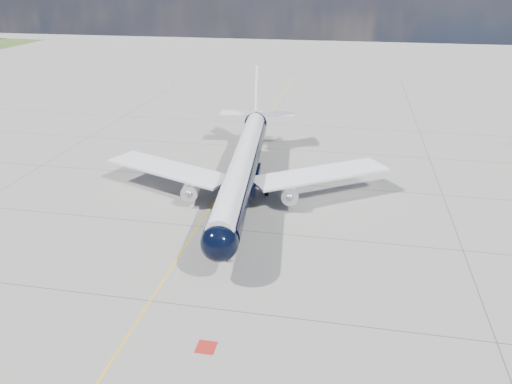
% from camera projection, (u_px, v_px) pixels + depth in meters
% --- Properties ---
extents(ground, '(320.00, 320.00, 0.00)m').
position_uv_depth(ground, '(236.00, 167.00, 77.33)').
color(ground, gray).
rests_on(ground, ground).
extents(taxiway_centerline, '(0.16, 160.00, 0.01)m').
position_uv_depth(taxiway_centerline, '(228.00, 179.00, 72.83)').
color(taxiway_centerline, yellow).
rests_on(taxiway_centerline, ground).
extents(red_marking, '(1.60, 1.60, 0.01)m').
position_uv_depth(red_marking, '(206.00, 347.00, 40.21)').
color(red_marking, maroon).
rests_on(red_marking, ground).
extents(main_airliner, '(39.19, 47.94, 13.85)m').
position_uv_depth(main_airliner, '(244.00, 164.00, 66.42)').
color(main_airliner, black).
rests_on(main_airliner, ground).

